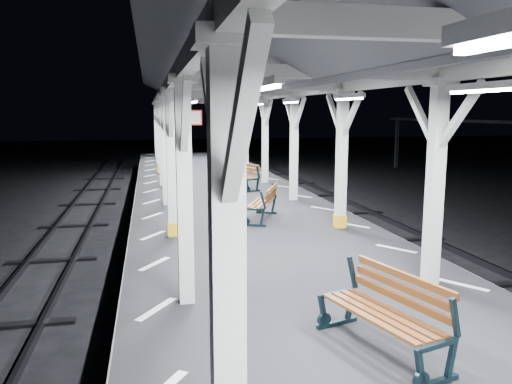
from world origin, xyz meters
name	(u,v)px	position (x,y,z in m)	size (l,w,h in m)	color
ground	(281,304)	(0.00, 0.00, 0.00)	(120.00, 120.00, 0.00)	black
platform	(281,280)	(0.00, 0.00, 0.50)	(6.00, 50.00, 1.00)	black
hazard_stripes_left	(155,264)	(-2.45, 0.00, 1.00)	(1.00, 48.00, 0.01)	silver
hazard_stripes_right	(396,249)	(2.45, 0.00, 1.00)	(1.00, 48.00, 0.01)	silver
track_left	(11,323)	(-5.00, 0.00, 0.08)	(2.20, 60.00, 0.16)	#2D2D33
track_right	(501,283)	(5.00, 0.00, 0.08)	(2.20, 60.00, 0.16)	#2D2D33
canopy	(284,70)	(0.00, -0.02, 4.56)	(5.40, 49.00, 4.65)	silver
bench_near	(388,310)	(0.21, -4.03, 1.50)	(1.08, 1.84, 0.94)	black
bench_mid	(264,202)	(0.41, 3.29, 1.47)	(1.21, 1.74, 0.89)	black
bench_far	(242,175)	(0.81, 8.61, 1.49)	(1.25, 1.81, 0.93)	black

